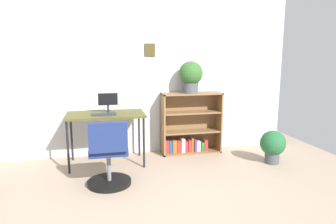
{
  "coord_description": "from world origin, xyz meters",
  "views": [
    {
      "loc": [
        -0.41,
        -2.49,
        1.5
      ],
      "look_at": [
        0.45,
        1.32,
        0.79
      ],
      "focal_mm": 31.92,
      "sensor_mm": 36.0,
      "label": 1
    }
  ],
  "objects_px": {
    "office_chair": "(109,158)",
    "bookshelf_low": "(189,126)",
    "monitor": "(108,103)",
    "potted_plant_on_shelf": "(191,75)",
    "desk": "(106,118)",
    "potted_plant_floor": "(273,145)",
    "keyboard": "(104,114)"
  },
  "relations": [
    {
      "from": "desk",
      "to": "potted_plant_floor",
      "type": "xyz_separation_m",
      "value": [
        2.32,
        -0.49,
        -0.41
      ]
    },
    {
      "from": "desk",
      "to": "office_chair",
      "type": "bearing_deg",
      "value": -89.43
    },
    {
      "from": "keyboard",
      "to": "office_chair",
      "type": "distance_m",
      "value": 0.79
    },
    {
      "from": "bookshelf_low",
      "to": "potted_plant_on_shelf",
      "type": "distance_m",
      "value": 0.81
    },
    {
      "from": "monitor",
      "to": "potted_plant_on_shelf",
      "type": "distance_m",
      "value": 1.32
    },
    {
      "from": "potted_plant_on_shelf",
      "to": "potted_plant_floor",
      "type": "xyz_separation_m",
      "value": [
        1.02,
        -0.71,
        -0.96
      ]
    },
    {
      "from": "potted_plant_on_shelf",
      "to": "office_chair",
      "type": "bearing_deg",
      "value": -142.11
    },
    {
      "from": "keyboard",
      "to": "bookshelf_low",
      "type": "height_order",
      "value": "bookshelf_low"
    },
    {
      "from": "office_chair",
      "to": "potted_plant_floor",
      "type": "distance_m",
      "value": 2.33
    },
    {
      "from": "desk",
      "to": "bookshelf_low",
      "type": "relative_size",
      "value": 1.12
    },
    {
      "from": "desk",
      "to": "potted_plant_on_shelf",
      "type": "bearing_deg",
      "value": 9.41
    },
    {
      "from": "desk",
      "to": "potted_plant_floor",
      "type": "relative_size",
      "value": 2.25
    },
    {
      "from": "bookshelf_low",
      "to": "potted_plant_floor",
      "type": "height_order",
      "value": "bookshelf_low"
    },
    {
      "from": "office_chair",
      "to": "keyboard",
      "type": "bearing_deg",
      "value": 92.73
    },
    {
      "from": "office_chair",
      "to": "potted_plant_floor",
      "type": "bearing_deg",
      "value": 7.34
    },
    {
      "from": "potted_plant_on_shelf",
      "to": "bookshelf_low",
      "type": "bearing_deg",
      "value": 85.21
    },
    {
      "from": "desk",
      "to": "potted_plant_on_shelf",
      "type": "distance_m",
      "value": 1.43
    },
    {
      "from": "monitor",
      "to": "office_chair",
      "type": "bearing_deg",
      "value": -92.26
    },
    {
      "from": "monitor",
      "to": "bookshelf_low",
      "type": "relative_size",
      "value": 0.29
    },
    {
      "from": "monitor",
      "to": "keyboard",
      "type": "height_order",
      "value": "monitor"
    },
    {
      "from": "monitor",
      "to": "keyboard",
      "type": "bearing_deg",
      "value": -114.41
    },
    {
      "from": "monitor",
      "to": "bookshelf_low",
      "type": "xyz_separation_m",
      "value": [
        1.26,
        0.23,
        -0.45
      ]
    },
    {
      "from": "keyboard",
      "to": "potted_plant_floor",
      "type": "height_order",
      "value": "keyboard"
    },
    {
      "from": "monitor",
      "to": "keyboard",
      "type": "distance_m",
      "value": 0.2
    },
    {
      "from": "monitor",
      "to": "potted_plant_floor",
      "type": "distance_m",
      "value": 2.42
    },
    {
      "from": "potted_plant_floor",
      "to": "keyboard",
      "type": "bearing_deg",
      "value": 170.53
    },
    {
      "from": "office_chair",
      "to": "bookshelf_low",
      "type": "bearing_deg",
      "value": 39.36
    },
    {
      "from": "bookshelf_low",
      "to": "keyboard",
      "type": "bearing_deg",
      "value": -164.31
    },
    {
      "from": "desk",
      "to": "bookshelf_low",
      "type": "xyz_separation_m",
      "value": [
        1.3,
        0.27,
        -0.26
      ]
    },
    {
      "from": "potted_plant_on_shelf",
      "to": "keyboard",
      "type": "bearing_deg",
      "value": -166.63
    },
    {
      "from": "monitor",
      "to": "office_chair",
      "type": "relative_size",
      "value": 0.34
    },
    {
      "from": "office_chair",
      "to": "potted_plant_on_shelf",
      "type": "distance_m",
      "value": 1.86
    }
  ]
}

